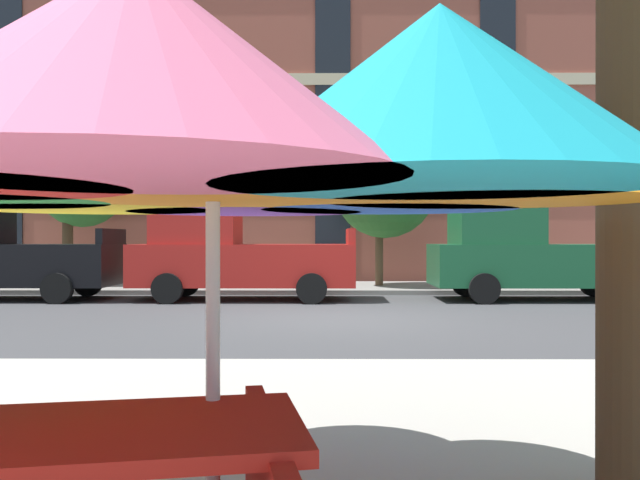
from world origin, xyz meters
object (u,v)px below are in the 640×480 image
(pickup_red, at_px, (234,256))
(street_tree_middle, at_px, (382,181))
(street_tree_left, at_px, (75,176))
(patio_umbrella, at_px, (213,135))
(pickup_green, at_px, (532,256))

(pickup_red, distance_m, street_tree_middle, 5.14)
(pickup_red, xyz_separation_m, street_tree_left, (-5.06, 3.53, 2.19))
(pickup_red, bearing_deg, street_tree_left, 145.12)
(street_tree_left, height_order, patio_umbrella, street_tree_left)
(pickup_green, bearing_deg, pickup_red, 180.00)
(pickup_green, xyz_separation_m, street_tree_left, (-11.99, 3.53, 2.19))
(patio_umbrella, bearing_deg, street_tree_left, 112.43)
(pickup_red, height_order, patio_umbrella, patio_umbrella)
(pickup_green, xyz_separation_m, patio_umbrella, (-5.29, -12.70, 0.84))
(pickup_green, relative_size, street_tree_left, 1.09)
(pickup_green, relative_size, street_tree_middle, 1.10)
(street_tree_left, bearing_deg, patio_umbrella, -67.57)
(pickup_green, height_order, patio_umbrella, patio_umbrella)
(pickup_red, relative_size, street_tree_middle, 1.10)
(street_tree_middle, distance_m, patio_umbrella, 15.83)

